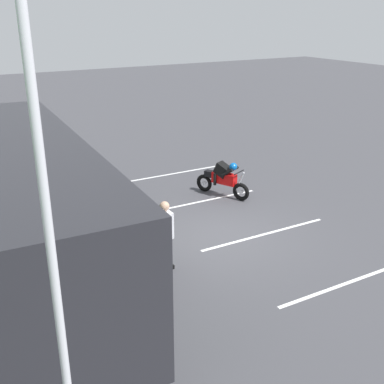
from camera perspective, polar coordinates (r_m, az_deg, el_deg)
ground_plane at (r=13.18m, az=3.24°, el=-5.20°), size 80.00×80.00×0.00m
tour_bus at (r=11.05m, az=-19.07°, el=-2.38°), size 9.92×3.02×3.25m
spectator_far_left at (r=11.08m, az=-3.27°, el=-4.54°), size 0.57×0.31×1.74m
spectator_left at (r=12.08m, az=-7.04°, el=-2.39°), size 0.57×0.39×1.74m
spectator_centre at (r=12.89m, az=-9.20°, el=-0.95°), size 0.58×0.35×1.76m
parked_motorcycle_silver at (r=10.75m, az=-5.78°, el=-8.85°), size 2.05×0.58×0.99m
stunt_motorcycle at (r=15.70m, az=3.74°, el=1.63°), size 1.92×1.01×1.23m
flagpole at (r=4.25m, az=-16.21°, el=-11.02°), size 0.78×0.36×7.33m
bay_line_b at (r=11.51m, az=18.03°, el=-10.46°), size 0.16×3.87×0.01m
bay_line_c at (r=13.35m, az=8.78°, el=-5.04°), size 0.17×4.10×0.01m
bay_line_d at (r=15.54m, az=2.05°, el=-0.94°), size 0.16×3.51×0.01m
bay_line_e at (r=17.95m, az=-2.93°, el=2.11°), size 0.17×4.45×0.01m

